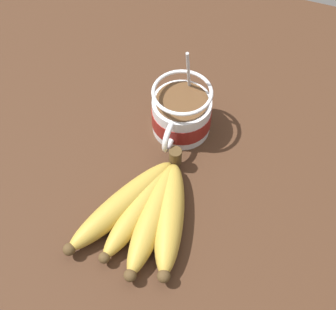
% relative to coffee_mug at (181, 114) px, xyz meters
% --- Properties ---
extents(table, '(0.97, 0.97, 0.03)m').
position_rel_coffee_mug_xyz_m(table, '(0.07, -0.04, -0.05)').
color(table, '#422819').
rests_on(table, ground).
extents(coffee_mug, '(0.13, 0.10, 0.15)m').
position_rel_coffee_mug_xyz_m(coffee_mug, '(0.00, 0.00, 0.00)').
color(coffee_mug, silver).
rests_on(coffee_mug, table).
extents(banana_bunch, '(0.22, 0.17, 0.04)m').
position_rel_coffee_mug_xyz_m(banana_bunch, '(0.18, 0.01, -0.02)').
color(banana_bunch, '#4C381E').
rests_on(banana_bunch, table).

